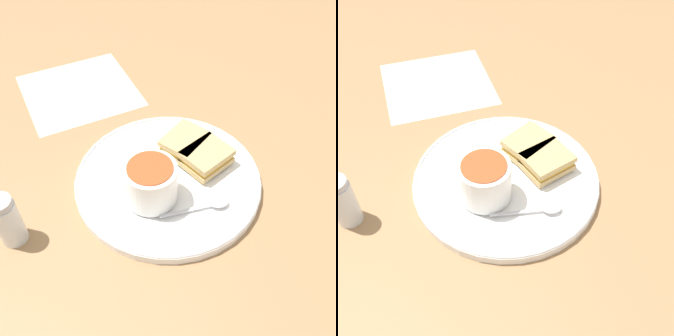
# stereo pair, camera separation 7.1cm
# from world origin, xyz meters

# --- Properties ---
(ground_plane) EXTENTS (2.40, 2.40, 0.00)m
(ground_plane) POSITION_xyz_m (0.00, 0.00, 0.00)
(ground_plane) COLOR #9E754C
(plate) EXTENTS (0.34, 0.34, 0.02)m
(plate) POSITION_xyz_m (0.00, 0.00, 0.01)
(plate) COLOR white
(plate) RESTS_ON ground_plane
(soup_bowl) EXTENTS (0.09, 0.09, 0.07)m
(soup_bowl) POSITION_xyz_m (0.02, -0.05, 0.06)
(soup_bowl) COLOR white
(soup_bowl) RESTS_ON plate
(spoon) EXTENTS (0.06, 0.12, 0.01)m
(spoon) POSITION_xyz_m (0.10, 0.02, 0.02)
(spoon) COLOR silver
(spoon) RESTS_ON plate
(sandwich_half_near) EXTENTS (0.07, 0.09, 0.03)m
(sandwich_half_near) POSITION_xyz_m (0.02, 0.08, 0.04)
(sandwich_half_near) COLOR tan
(sandwich_half_near) RESTS_ON plate
(sandwich_half_far) EXTENTS (0.09, 0.10, 0.03)m
(sandwich_half_far) POSITION_xyz_m (-0.03, 0.07, 0.04)
(sandwich_half_far) COLOR tan
(sandwich_half_far) RESTS_ON plate
(salt_shaker) EXTENTS (0.04, 0.04, 0.10)m
(salt_shaker) POSITION_xyz_m (-0.07, -0.27, 0.05)
(salt_shaker) COLOR silver
(salt_shaker) RESTS_ON ground_plane
(menu_sheet) EXTENTS (0.30, 0.30, 0.00)m
(menu_sheet) POSITION_xyz_m (-0.36, 0.02, 0.00)
(menu_sheet) COLOR white
(menu_sheet) RESTS_ON ground_plane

